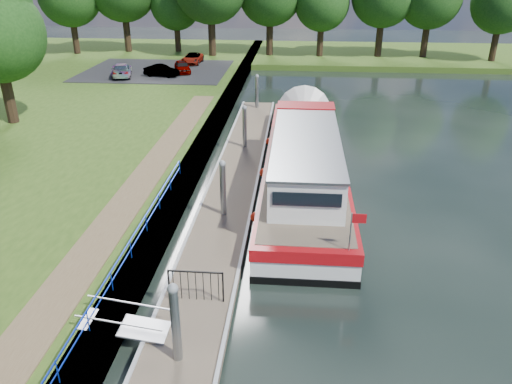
# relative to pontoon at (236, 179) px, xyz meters

# --- Properties ---
(ground) EXTENTS (160.00, 160.00, 0.00)m
(ground) POSITION_rel_pontoon_xyz_m (0.00, -13.00, -0.18)
(ground) COLOR black
(ground) RESTS_ON ground
(bank_edge) EXTENTS (1.10, 90.00, 0.78)m
(bank_edge) POSITION_rel_pontoon_xyz_m (-2.55, 2.00, 0.20)
(bank_edge) COLOR #473D2D
(bank_edge) RESTS_ON ground
(far_bank) EXTENTS (60.00, 18.00, 0.60)m
(far_bank) POSITION_rel_pontoon_xyz_m (12.00, 39.00, 0.12)
(far_bank) COLOR #2E4B15
(far_bank) RESTS_ON ground
(footpath) EXTENTS (1.60, 40.00, 0.05)m
(footpath) POSITION_rel_pontoon_xyz_m (-4.40, -5.00, 0.62)
(footpath) COLOR brown
(footpath) RESTS_ON riverbank
(carpark) EXTENTS (14.00, 12.00, 0.06)m
(carpark) POSITION_rel_pontoon_xyz_m (-11.00, 25.00, 0.62)
(carpark) COLOR black
(carpark) RESTS_ON riverbank
(blue_fence) EXTENTS (0.04, 18.04, 0.72)m
(blue_fence) POSITION_rel_pontoon_xyz_m (-2.75, -10.00, 1.13)
(blue_fence) COLOR #0C2DBF
(blue_fence) RESTS_ON riverbank
(pontoon) EXTENTS (2.50, 30.00, 0.56)m
(pontoon) POSITION_rel_pontoon_xyz_m (0.00, 0.00, 0.00)
(pontoon) COLOR brown
(pontoon) RESTS_ON ground
(mooring_piles) EXTENTS (0.30, 27.30, 3.55)m
(mooring_piles) POSITION_rel_pontoon_xyz_m (0.00, 0.00, 1.10)
(mooring_piles) COLOR gray
(mooring_piles) RESTS_ON ground
(gangway) EXTENTS (2.58, 1.00, 0.92)m
(gangway) POSITION_rel_pontoon_xyz_m (-1.85, -12.50, 0.44)
(gangway) COLOR #A5A8AD
(gangway) RESTS_ON ground
(gate_panel) EXTENTS (1.85, 0.05, 1.15)m
(gate_panel) POSITION_rel_pontoon_xyz_m (-0.00, -10.80, 0.97)
(gate_panel) COLOR black
(gate_panel) RESTS_ON ground
(barge) EXTENTS (4.36, 21.15, 4.78)m
(barge) POSITION_rel_pontoon_xyz_m (3.60, 1.24, 0.90)
(barge) COLOR black
(barge) RESTS_ON ground
(car_a) EXTENTS (2.38, 3.62, 1.15)m
(car_a) POSITION_rel_pontoon_xyz_m (-8.14, 24.00, 1.22)
(car_a) COLOR #999999
(car_a) RESTS_ON carpark
(car_b) EXTENTS (3.44, 1.80, 1.08)m
(car_b) POSITION_rel_pontoon_xyz_m (-9.71, 22.13, 1.19)
(car_b) COLOR #999999
(car_b) RESTS_ON carpark
(car_c) EXTENTS (2.81, 4.57, 1.24)m
(car_c) POSITION_rel_pontoon_xyz_m (-13.38, 21.70, 1.27)
(car_c) COLOR #999999
(car_c) RESTS_ON carpark
(car_d) EXTENTS (1.89, 3.95, 1.09)m
(car_d) POSITION_rel_pontoon_xyz_m (-8.11, 28.74, 1.19)
(car_d) COLOR #999999
(car_d) RESTS_ON carpark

